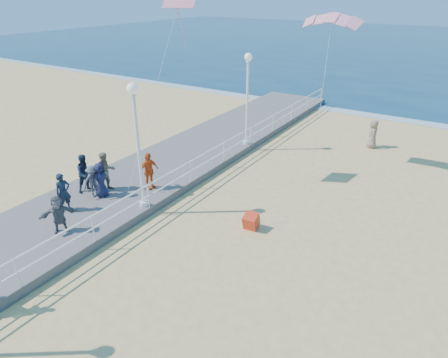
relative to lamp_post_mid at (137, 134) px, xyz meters
The scene contains 17 objects.
ground 6.48m from the lamp_post_mid, ahead, with size 160.00×160.00×0.00m, color #E1C075.
ocean 65.32m from the lamp_post_mid, 85.29° to the left, with size 160.00×90.00×0.05m, color #0B2E47.
surf_line 21.50m from the lamp_post_mid, 75.37° to the left, with size 160.00×1.20×0.04m, color silver.
boardwalk 4.07m from the lamp_post_mid, behind, with size 5.00×44.00×0.40m, color slate.
railing 2.43m from the lamp_post_mid, ahead, with size 0.05×42.00×0.55m.
lamp_post_mid is the anchor object (origin of this frame).
lamp_post_far 9.00m from the lamp_post_mid, 90.00° to the left, with size 0.44×0.44×5.32m.
spectator_0 4.05m from the lamp_post_mid, 140.57° to the right, with size 0.62×0.41×1.69m, color #172232.
spectator_1 3.38m from the lamp_post_mid, behind, with size 0.91×0.71×1.86m, color #817759.
spectator_2 3.56m from the lamp_post_mid, 167.76° to the right, with size 0.97×0.56×1.50m, color #525256.
spectator_3 2.90m from the lamp_post_mid, 123.02° to the left, with size 1.04×0.43×1.78m, color #DD551B.
spectator_4 3.30m from the lamp_post_mid, behind, with size 0.79×0.51×1.62m, color #1B1D3D.
spectator_5 4.29m from the lamp_post_mid, 112.36° to the right, with size 1.40×0.45×1.51m, color #58595D.
spectator_7 3.96m from the lamp_post_mid, behind, with size 0.88×0.68×1.80m, color #1C273E.
beach_walker_c 15.20m from the lamp_post_mid, 64.90° to the left, with size 0.86×0.56×1.75m, color gray.
box_kite 5.81m from the lamp_post_mid, 17.48° to the left, with size 0.55×0.55×0.60m, color red.
kite_parafoil 10.73m from the lamp_post_mid, 62.99° to the left, with size 2.85×0.90×0.30m, color #E41A44, non-canonical shape.
Camera 1 is at (5.69, -10.92, 8.96)m, focal length 32.00 mm.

